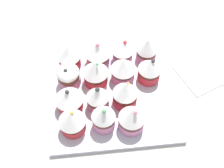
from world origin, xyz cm
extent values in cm
cube|color=beige|center=(0.00, 0.00, -1.50)|extent=(180.00, 180.00, 3.00)
cube|color=silver|center=(0.00, 0.00, 0.60)|extent=(31.01, 31.01, 1.20)
cylinder|color=#D1333D|center=(-9.95, -9.39, 2.37)|extent=(5.79, 5.79, 2.33)
cylinder|color=brown|center=(-9.95, -9.39, 4.13)|extent=(5.45, 5.45, 1.20)
cone|color=white|center=(-9.95, -9.39, 6.46)|extent=(6.20, 6.20, 3.45)
sphere|color=#EAD64C|center=(-9.61, -9.09, 8.05)|extent=(0.84, 0.84, 0.84)
cylinder|color=pink|center=(-2.90, -9.31, 2.58)|extent=(5.23, 5.23, 2.76)
cylinder|color=brown|center=(-2.90, -9.31, 4.68)|extent=(4.81, 4.81, 1.43)
cone|color=white|center=(-2.90, -9.31, 7.02)|extent=(5.45, 5.45, 3.25)
sphere|color=#4CB266|center=(-2.68, -9.78, 8.50)|extent=(0.94, 0.94, 0.94)
cylinder|color=pink|center=(3.40, -10.15, 2.47)|extent=(6.00, 6.00, 2.54)
cylinder|color=brown|center=(3.40, -10.15, 4.42)|extent=(5.37, 5.37, 1.36)
cone|color=white|center=(3.40, -10.15, 6.82)|extent=(6.13, 6.13, 3.44)
sphere|color=pink|center=(3.98, -10.72, 8.42)|extent=(0.87, 0.87, 0.87)
cylinder|color=#D1333D|center=(-10.49, -3.48, 2.36)|extent=(6.10, 6.10, 2.32)
cylinder|color=brown|center=(-10.49, -3.48, 4.05)|extent=(5.59, 5.59, 1.07)
cone|color=white|center=(-10.49, -3.48, 6.32)|extent=(6.75, 6.75, 3.47)
sphere|color=#333338|center=(-10.57, -3.63, 7.91)|extent=(0.97, 0.97, 0.97)
cylinder|color=pink|center=(-3.80, -3.92, 2.39)|extent=(5.28, 5.28, 2.39)
cylinder|color=brown|center=(-3.80, -3.92, 4.31)|extent=(4.87, 4.87, 1.45)
cone|color=white|center=(-3.80, -3.92, 6.82)|extent=(5.43, 5.43, 3.57)
sphere|color=#333338|center=(-3.71, -4.03, 8.43)|extent=(1.09, 1.09, 1.09)
cylinder|color=#D1333D|center=(2.72, -3.61, 2.56)|extent=(5.88, 5.88, 2.71)
cylinder|color=brown|center=(2.72, -3.61, 4.60)|extent=(5.18, 5.18, 1.37)
cone|color=white|center=(2.72, -3.61, 7.11)|extent=(5.93, 5.93, 3.66)
sphere|color=#EAD64C|center=(3.30, -3.29, 8.85)|extent=(0.61, 0.61, 0.61)
cylinder|color=pink|center=(-10.55, 3.68, 2.31)|extent=(5.70, 5.70, 2.21)
cylinder|color=brown|center=(-10.55, 3.68, 3.92)|extent=(5.31, 5.31, 1.03)
ellipsoid|color=white|center=(-10.55, 3.68, 5.44)|extent=(5.74, 5.74, 3.35)
sphere|color=#333338|center=(-10.92, 3.14, 6.97)|extent=(1.00, 1.00, 1.00)
cylinder|color=#D1333D|center=(-3.79, 3.36, 2.46)|extent=(6.03, 6.03, 2.52)
cylinder|color=brown|center=(-3.79, 3.36, 4.34)|extent=(5.71, 5.71, 1.25)
cone|color=white|center=(-3.79, 3.36, 6.94)|extent=(6.51, 6.51, 3.96)
sphere|color=#4CB266|center=(-3.20, 2.83, 8.83)|extent=(0.63, 0.63, 0.63)
cylinder|color=pink|center=(3.17, 3.58, 2.51)|extent=(5.87, 5.87, 2.62)
cylinder|color=brown|center=(3.17, 3.58, 4.45)|extent=(5.20, 5.20, 1.25)
cone|color=white|center=(3.17, 3.58, 6.85)|extent=(6.32, 6.32, 3.56)
cylinder|color=#D1333D|center=(9.78, 2.94, 2.55)|extent=(5.66, 5.66, 2.69)
cylinder|color=brown|center=(9.78, 2.94, 4.47)|extent=(5.27, 5.27, 1.16)
cone|color=white|center=(9.78, 2.94, 6.61)|extent=(5.87, 5.87, 3.10)
sphere|color=#333338|center=(10.32, 3.06, 8.00)|extent=(1.03, 1.03, 1.03)
cylinder|color=#D1333D|center=(-10.23, 9.22, 2.58)|extent=(5.61, 5.61, 2.76)
cylinder|color=brown|center=(-10.23, 9.22, 4.48)|extent=(5.08, 5.08, 1.04)
cone|color=white|center=(-10.23, 9.22, 6.72)|extent=(6.00, 6.00, 3.44)
cylinder|color=pink|center=(-2.76, 9.58, 2.33)|extent=(6.08, 6.08, 2.26)
cylinder|color=brown|center=(-2.76, 9.58, 4.10)|extent=(5.74, 5.74, 1.28)
cone|color=white|center=(-2.76, 9.58, 6.57)|extent=(6.56, 6.56, 3.65)
sphere|color=pink|center=(-2.64, 9.38, 8.24)|extent=(1.04, 1.04, 1.04)
cylinder|color=pink|center=(3.87, 9.96, 2.32)|extent=(5.25, 5.25, 2.24)
cylinder|color=brown|center=(3.87, 9.96, 4.03)|extent=(4.80, 4.80, 1.19)
cone|color=white|center=(3.87, 9.96, 6.12)|extent=(5.71, 5.71, 2.98)
sphere|color=red|center=(4.42, 10.24, 7.46)|extent=(1.02, 1.02, 1.02)
cylinder|color=pink|center=(10.21, 9.52, 2.33)|extent=(5.29, 5.29, 2.26)
cylinder|color=brown|center=(10.21, 9.52, 4.03)|extent=(4.89, 4.89, 1.12)
cone|color=white|center=(10.21, 9.52, 6.55)|extent=(5.32, 5.32, 3.92)
cube|color=white|center=(25.42, 3.83, 0.30)|extent=(16.22, 14.85, 0.60)
camera|label=1|loc=(-4.14, -39.64, 62.75)|focal=46.50mm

